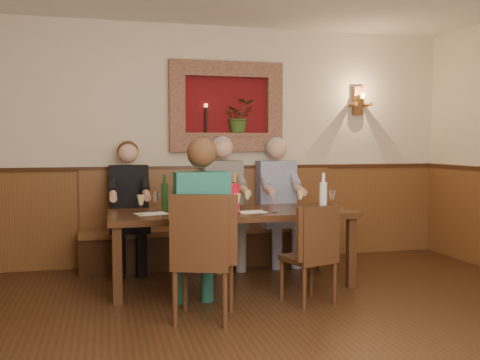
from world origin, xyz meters
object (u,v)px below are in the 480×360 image
object	(u,v)px
chair_near_right	(309,274)
person_chair_front	(200,241)
dining_table	(231,218)
water_bottle	(323,197)
person_bench_right	(278,211)
spittoon_bucket	(227,198)
bench	(213,237)
wine_bottle_green_b	(165,196)
wine_bottle_green_a	(235,195)
person_bench_left	(129,218)
person_bench_mid	(224,212)
chair_near_left	(203,283)

from	to	relation	value
chair_near_right	person_chair_front	world-z (taller)	person_chair_front
dining_table	water_bottle	size ratio (longest dim) A/B	6.22
person_bench_right	spittoon_bucket	distance (m)	1.28
person_bench_right	bench	bearing A→B (deg)	172.01
spittoon_bucket	wine_bottle_green_b	xyz separation A→B (m)	(-0.57, 0.28, 0.01)
person_bench_right	water_bottle	size ratio (longest dim) A/B	3.86
bench	wine_bottle_green_b	distance (m)	1.14
person_bench_right	wine_bottle_green_a	bearing A→B (deg)	-132.44
dining_table	chair_near_right	world-z (taller)	chair_near_right
wine_bottle_green_b	person_bench_left	bearing A→B (deg)	116.16
bench	person_bench_right	distance (m)	0.83
chair_near_right	person_bench_mid	bearing A→B (deg)	88.74
person_bench_right	water_bottle	distance (m)	1.25
dining_table	spittoon_bucket	xyz separation A→B (m)	(-0.07, -0.09, 0.21)
chair_near_right	wine_bottle_green_b	size ratio (longest dim) A/B	2.44
chair_near_right	person_bench_right	size ratio (longest dim) A/B	0.59
chair_near_left	person_bench_right	world-z (taller)	person_bench_right
wine_bottle_green_a	wine_bottle_green_b	xyz separation A→B (m)	(-0.69, 0.14, -0.01)
dining_table	person_bench_right	xyz separation A→B (m)	(0.77, 0.84, -0.06)
person_chair_front	water_bottle	distance (m)	1.36
person_bench_right	person_chair_front	size ratio (longest dim) A/B	1.02
dining_table	chair_near_left	distance (m)	1.14
dining_table	chair_near_right	distance (m)	1.01
chair_near_left	chair_near_right	distance (m)	1.02
chair_near_left	wine_bottle_green_a	distance (m)	1.29
bench	person_bench_mid	xyz separation A→B (m)	(0.11, -0.11, 0.30)
dining_table	person_bench_mid	size ratio (longest dim) A/B	1.60
dining_table	wine_bottle_green_a	world-z (taller)	wine_bottle_green_a
dining_table	person_bench_right	distance (m)	1.14
bench	chair_near_left	bearing A→B (deg)	-103.56
dining_table	person_chair_front	xyz separation A→B (m)	(-0.45, -0.78, -0.07)
chair_near_right	spittoon_bucket	xyz separation A→B (m)	(-0.60, 0.66, 0.63)
bench	wine_bottle_green_a	bearing A→B (deg)	-86.96
person_bench_mid	person_bench_right	world-z (taller)	person_bench_mid
bench	chair_near_right	size ratio (longest dim) A/B	3.40
chair_near_right	person_bench_right	distance (m)	1.64
wine_bottle_green_b	wine_bottle_green_a	bearing A→B (deg)	-11.23
person_bench_left	wine_bottle_green_b	distance (m)	0.79
spittoon_bucket	person_bench_right	bearing A→B (deg)	48.10
dining_table	person_bench_right	bearing A→B (deg)	47.41
dining_table	water_bottle	xyz separation A→B (m)	(0.82, -0.38, 0.23)
chair_near_right	person_bench_left	distance (m)	2.20
person_bench_left	person_bench_right	xyz separation A→B (m)	(1.73, -0.00, 0.02)
chair_near_left	water_bottle	xyz separation A→B (m)	(1.28, 0.59, 0.61)
dining_table	wine_bottle_green_b	xyz separation A→B (m)	(-0.64, 0.18, 0.22)
chair_near_right	spittoon_bucket	distance (m)	1.09
dining_table	wine_bottle_green_a	xyz separation A→B (m)	(0.05, 0.05, 0.23)
person_bench_left	dining_table	bearing A→B (deg)	-41.10
person_bench_mid	person_chair_front	distance (m)	1.71
chair_near_left	wine_bottle_green_a	size ratio (longest dim) A/B	2.76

